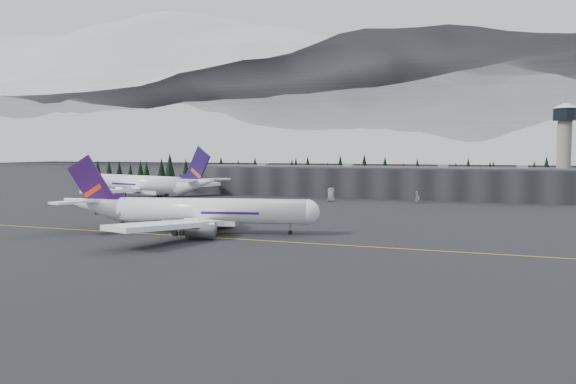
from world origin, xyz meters
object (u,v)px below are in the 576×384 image
(gse_vehicle_a, at_px, (331,200))
(terminal, at_px, (371,181))
(control_tower, at_px, (564,140))
(jet_main, at_px, (190,211))
(gse_vehicle_b, at_px, (417,201))
(jet_parked, at_px, (149,184))

(gse_vehicle_a, bearing_deg, terminal, 59.00)
(control_tower, height_order, jet_main, control_tower)
(terminal, relative_size, jet_main, 2.58)
(gse_vehicle_b, bearing_deg, terminal, -146.94)
(gse_vehicle_a, distance_m, gse_vehicle_b, 32.42)
(jet_main, bearing_deg, control_tower, 40.59)
(jet_main, relative_size, gse_vehicle_b, 14.20)
(jet_parked, bearing_deg, jet_main, 146.88)
(control_tower, xyz_separation_m, jet_parked, (-155.20, -49.85, -17.45))
(control_tower, bearing_deg, jet_parked, -162.19)
(terminal, xyz_separation_m, gse_vehicle_a, (-8.99, -31.48, -5.57))
(jet_main, relative_size, gse_vehicle_a, 11.75)
(terminal, relative_size, jet_parked, 2.29)
(jet_main, xyz_separation_m, gse_vehicle_a, (9.68, 90.58, -4.48))
(gse_vehicle_a, bearing_deg, jet_parked, 177.12)
(control_tower, xyz_separation_m, jet_main, (-93.67, -125.05, -18.19))
(terminal, bearing_deg, jet_main, -98.70)
(control_tower, height_order, jet_parked, control_tower)
(control_tower, bearing_deg, gse_vehicle_b, -151.00)
(jet_main, relative_size, jet_parked, 0.89)
(control_tower, distance_m, gse_vehicle_a, 93.58)
(jet_main, bearing_deg, gse_vehicle_a, 71.32)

